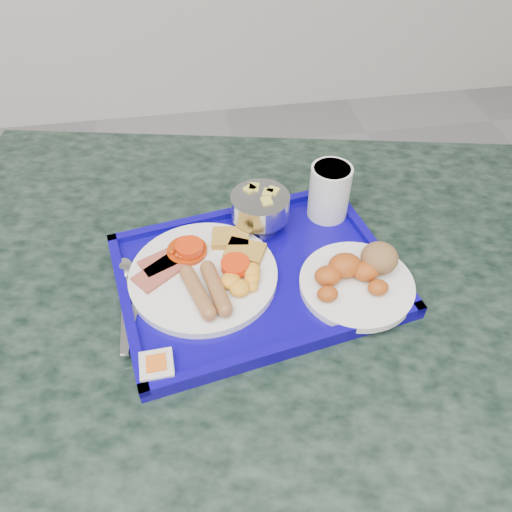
{
  "coord_description": "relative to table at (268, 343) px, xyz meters",
  "views": [
    {
      "loc": [
        0.44,
        0.61,
        1.35
      ],
      "look_at": [
        0.53,
        1.13,
        0.81
      ],
      "focal_mm": 35.0,
      "sensor_mm": 36.0,
      "label": 1
    }
  ],
  "objects": [
    {
      "name": "table",
      "position": [
        0.0,
        0.0,
        0.0
      ],
      "size": [
        1.34,
        1.04,
        0.75
      ],
      "rotation": [
        0.0,
        0.0,
        -0.21
      ],
      "color": "slate",
      "rests_on": "floor"
    },
    {
      "name": "tray",
      "position": [
        -0.02,
        -0.01,
        0.2
      ],
      "size": [
        0.47,
        0.38,
        0.03
      ],
      "rotation": [
        0.0,
        0.0,
        0.17
      ],
      "color": "#0C038A",
      "rests_on": "table"
    },
    {
      "name": "main_plate",
      "position": [
        -0.1,
        -0.0,
        0.22
      ],
      "size": [
        0.23,
        0.23,
        0.04
      ],
      "rotation": [
        0.0,
        0.0,
        0.15
      ],
      "color": "white",
      "rests_on": "tray"
    },
    {
      "name": "bread_plate",
      "position": [
        0.13,
        -0.05,
        0.23
      ],
      "size": [
        0.17,
        0.17,
        0.06
      ],
      "rotation": [
        0.0,
        0.0,
        0.0
      ],
      "color": "white",
      "rests_on": "tray"
    },
    {
      "name": "fruit_bowl",
      "position": [
        0.0,
        0.1,
        0.25
      ],
      "size": [
        0.1,
        0.1,
        0.07
      ],
      "color": "#B5B5B8",
      "rests_on": "tray"
    },
    {
      "name": "juice_cup",
      "position": [
        0.12,
        0.12,
        0.26
      ],
      "size": [
        0.07,
        0.07,
        0.1
      ],
      "color": "white",
      "rests_on": "tray"
    },
    {
      "name": "spoon",
      "position": [
        -0.22,
        0.01,
        0.21
      ],
      "size": [
        0.05,
        0.19,
        0.01
      ],
      "rotation": [
        0.0,
        0.0,
        -0.18
      ],
      "color": "#B5B5B8",
      "rests_on": "tray"
    },
    {
      "name": "knife",
      "position": [
        -0.23,
        -0.05,
        0.21
      ],
      "size": [
        0.01,
        0.16,
        0.0
      ],
      "primitive_type": "cube",
      "rotation": [
        0.0,
        0.0,
        0.0
      ],
      "color": "#B5B5B8",
      "rests_on": "tray"
    },
    {
      "name": "jam_packet",
      "position": [
        -0.18,
        -0.16,
        0.22
      ],
      "size": [
        0.05,
        0.05,
        0.02
      ],
      "rotation": [
        0.0,
        0.0,
        0.04
      ],
      "color": "silver",
      "rests_on": "tray"
    }
  ]
}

